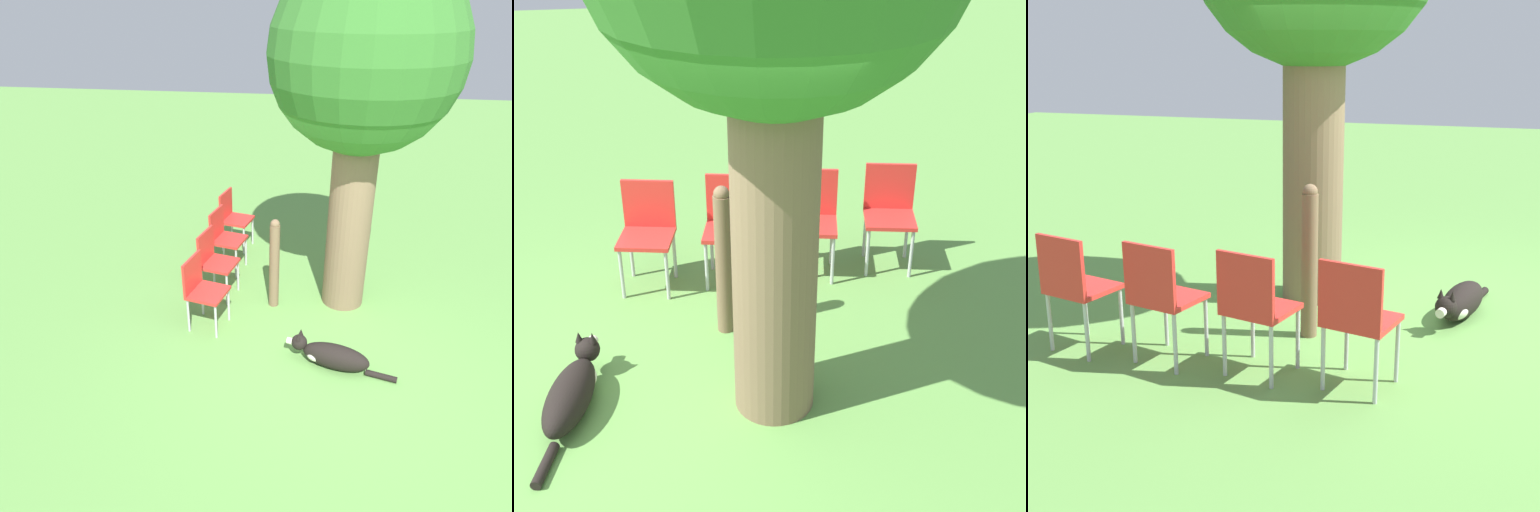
{
  "view_description": "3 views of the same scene",
  "coord_description": "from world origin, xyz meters",
  "views": [
    {
      "loc": [
        -0.23,
        -4.7,
        3.71
      ],
      "look_at": [
        -1.02,
        0.84,
        0.66
      ],
      "focal_mm": 35.0,
      "sensor_mm": 36.0,
      "label": 1
    },
    {
      "loc": [
        3.85,
        0.33,
        3.25
      ],
      "look_at": [
        0.08,
        0.96,
        1.11
      ],
      "focal_mm": 50.0,
      "sensor_mm": 36.0,
      "label": 2
    },
    {
      "loc": [
        -5.84,
        -0.69,
        2.23
      ],
      "look_at": [
        -0.89,
        0.92,
        0.68
      ],
      "focal_mm": 50.0,
      "sensor_mm": 36.0,
      "label": 3
    }
  ],
  "objects": [
    {
      "name": "red_chair_2",
      "position": [
        -1.59,
        1.61,
        0.54
      ],
      "size": [
        0.51,
        0.52,
        0.92
      ],
      "rotation": [
        0.0,
        0.0,
        -0.22
      ],
      "color": "red",
      "rests_on": "ground_plane"
    },
    {
      "name": "red_chair_3",
      "position": [
        -1.6,
        2.32,
        0.54
      ],
      "size": [
        0.51,
        0.52,
        0.92
      ],
      "rotation": [
        0.0,
        0.0,
        -0.22
      ],
      "color": "red",
      "rests_on": "ground_plane"
    },
    {
      "name": "fence_post",
      "position": [
        -0.77,
        0.76,
        0.62
      ],
      "size": [
        0.13,
        0.13,
        1.22
      ],
      "color": "brown",
      "rests_on": "ground_plane"
    },
    {
      "name": "dog",
      "position": [
        -0.02,
        -0.36,
        0.14
      ],
      "size": [
        1.21,
        0.44,
        0.36
      ],
      "rotation": [
        0.0,
        0.0,
        2.9
      ],
      "color": "black",
      "rests_on": "ground_plane"
    },
    {
      "name": "red_chair_1",
      "position": [
        -1.59,
        0.91,
        0.54
      ],
      "size": [
        0.51,
        0.52,
        0.92
      ],
      "rotation": [
        0.0,
        0.0,
        -0.22
      ],
      "color": "red",
      "rests_on": "ground_plane"
    },
    {
      "name": "red_chair_0",
      "position": [
        -1.58,
        0.2,
        0.54
      ],
      "size": [
        0.51,
        0.52,
        0.92
      ],
      "rotation": [
        0.0,
        0.0,
        -0.22
      ],
      "color": "red",
      "rests_on": "ground_plane"
    },
    {
      "name": "ground_plane",
      "position": [
        0.0,
        0.0,
        0.0
      ],
      "size": [
        30.0,
        30.0,
        0.0
      ],
      "primitive_type": "plane",
      "color": "#609947"
    }
  ]
}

